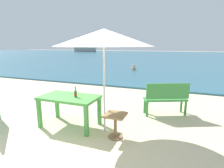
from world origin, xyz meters
TOP-DOWN VIEW (x-y plane):
  - ground_plane at (0.00, 0.00)m, footprint 120.00×120.00m
  - sea_water at (0.00, 30.00)m, footprint 120.00×50.00m
  - picnic_table_green at (-0.38, 0.60)m, footprint 1.40×0.80m
  - beer_bottle_amber at (-0.19, 0.59)m, footprint 0.07×0.07m
  - patio_umbrella at (0.55, 0.60)m, footprint 2.10×2.10m
  - side_table_wood at (0.87, 0.44)m, footprint 0.44×0.44m
  - bench_green_left at (1.76, 2.18)m, footprint 1.24×0.82m
  - swimmer_person at (-1.37, 10.75)m, footprint 0.34×0.34m
  - boat_cargo_ship at (-23.47, 42.74)m, footprint 5.97×1.63m

SIDE VIEW (x-z plane):
  - ground_plane at x=0.00m, z-range 0.00..0.00m
  - sea_water at x=0.00m, z-range 0.00..0.08m
  - swimmer_person at x=-1.37m, z-range 0.03..0.44m
  - side_table_wood at x=0.87m, z-range 0.08..0.62m
  - bench_green_left at x=1.76m, z-range 0.07..1.02m
  - picnic_table_green at x=-0.38m, z-range 0.27..1.03m
  - beer_bottle_amber at x=-0.19m, z-range 0.72..0.99m
  - boat_cargo_ship at x=-23.47m, z-range -0.22..1.95m
  - patio_umbrella at x=0.55m, z-range 0.97..3.27m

